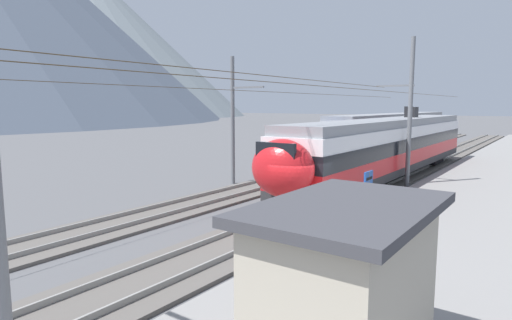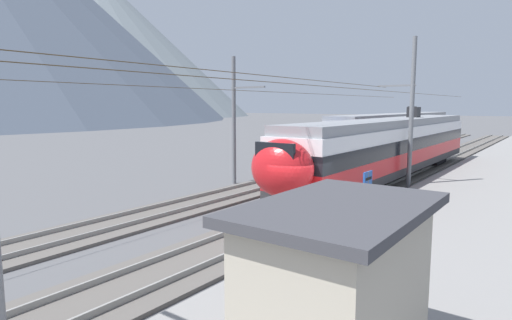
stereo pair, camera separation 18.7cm
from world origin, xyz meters
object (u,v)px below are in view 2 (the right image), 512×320
object	(u,v)px
train_far_track	(396,130)
catenary_mast_far_side	(236,118)
potted_plant_platform_edge	(362,213)
potted_plant_by_shelter	(341,239)
passenger_walking	(319,230)
handbag_beside_passenger	(340,249)
platform_sign	(367,187)
platform_shelter	(339,291)
handbag_near_sign	(366,225)
catenary_mast_mid	(409,113)
train_near_platform	(391,145)

from	to	relation	value
train_far_track	catenary_mast_far_side	distance (m)	23.18
potted_plant_platform_edge	potted_plant_by_shelter	distance (m)	3.16
catenary_mast_far_side	passenger_walking	bearing A→B (deg)	-131.77
train_far_track	handbag_beside_passenger	size ratio (longest dim) A/B	75.28
platform_sign	potted_plant_by_shelter	size ratio (longest dim) A/B	2.78
train_far_track	platform_shelter	distance (m)	38.36
passenger_walking	handbag_near_sign	distance (m)	4.00
train_far_track	passenger_walking	bearing A→B (deg)	-165.15
train_far_track	platform_shelter	xyz separation A→B (m)	(-36.69, -11.21, -0.44)
catenary_mast_mid	catenary_mast_far_side	size ratio (longest dim) A/B	1.00
catenary_mast_mid	catenary_mast_far_side	world-z (taller)	catenary_mast_mid
catenary_mast_far_side	platform_sign	world-z (taller)	catenary_mast_far_side
catenary_mast_mid	handbag_near_sign	size ratio (longest dim) A/B	119.22
passenger_walking	catenary_mast_mid	bearing A→B (deg)	7.41
catenary_mast_far_side	platform_sign	xyz separation A→B (m)	(-5.37, -10.27, -2.09)
train_near_platform	catenary_mast_far_side	world-z (taller)	catenary_mast_far_side
handbag_beside_passenger	catenary_mast_far_side	bearing A→B (deg)	51.92
catenary_mast_mid	handbag_near_sign	distance (m)	10.46
train_far_track	catenary_mast_mid	size ratio (longest dim) A/B	0.68
train_near_platform	catenary_mast_mid	world-z (taller)	catenary_mast_mid
catenary_mast_mid	platform_shelter	world-z (taller)	catenary_mast_mid
passenger_walking	train_near_platform	bearing A→B (deg)	12.24
catenary_mast_far_side	passenger_walking	world-z (taller)	catenary_mast_far_side
potted_plant_platform_edge	catenary_mast_far_side	bearing A→B (deg)	63.13
catenary_mast_mid	potted_plant_platform_edge	bearing A→B (deg)	-172.42
train_near_platform	potted_plant_platform_edge	xyz separation A→B (m)	(-11.38, -2.87, -1.47)
train_near_platform	potted_plant_by_shelter	size ratio (longest dim) A/B	35.75
catenary_mast_far_side	platform_shelter	distance (m)	19.05
passenger_walking	potted_plant_platform_edge	size ratio (longest dim) A/B	2.30
potted_plant_platform_edge	platform_shelter	xyz separation A→B (m)	(-8.59, -3.14, 1.03)
train_far_track	handbag_near_sign	distance (m)	29.77
catenary_mast_far_side	handbag_near_sign	xyz separation A→B (m)	(-5.47, -10.30, -3.46)
train_near_platform	train_far_track	size ratio (longest dim) A/B	0.88
platform_sign	train_far_track	bearing A→B (deg)	16.40
catenary_mast_far_side	potted_plant_by_shelter	xyz separation A→B (m)	(-8.15, -10.62, -3.19)
catenary_mast_mid	passenger_walking	size ratio (longest dim) A/B	25.84
handbag_near_sign	catenary_mast_far_side	bearing A→B (deg)	62.01
catenary_mast_mid	potted_plant_platform_edge	size ratio (longest dim) A/B	59.45
handbag_beside_passenger	platform_shelter	world-z (taller)	platform_shelter
catenary_mast_mid	potted_plant_platform_edge	xyz separation A→B (m)	(-9.20, -1.22, -3.51)
platform_shelter	catenary_mast_mid	bearing A→B (deg)	13.79
passenger_walking	platform_shelter	bearing A→B (deg)	-148.54
catenary_mast_far_side	platform_shelter	world-z (taller)	catenary_mast_far_side
handbag_beside_passenger	potted_plant_by_shelter	distance (m)	0.33
catenary_mast_far_side	handbag_near_sign	bearing A→B (deg)	-117.99
platform_sign	platform_shelter	bearing A→B (deg)	-161.02
passenger_walking	handbag_beside_passenger	bearing A→B (deg)	-8.45
train_far_track	platform_sign	xyz separation A→B (m)	(-28.41, -8.36, -0.40)
catenary_mast_far_side	potted_plant_platform_edge	distance (m)	11.62
train_far_track	catenary_mast_far_side	xyz separation A→B (m)	(-23.04, 1.91, 1.70)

